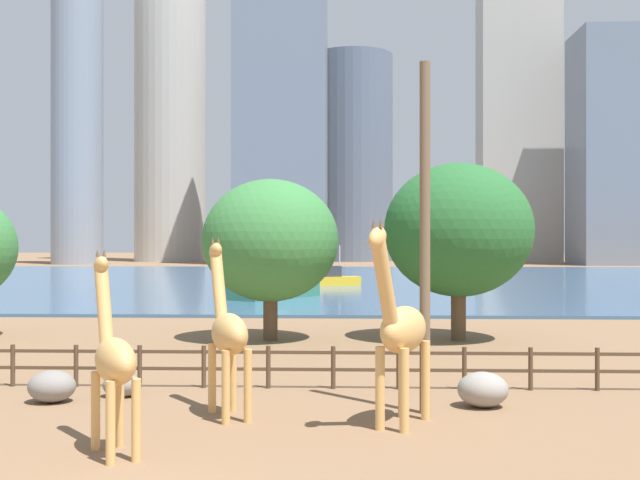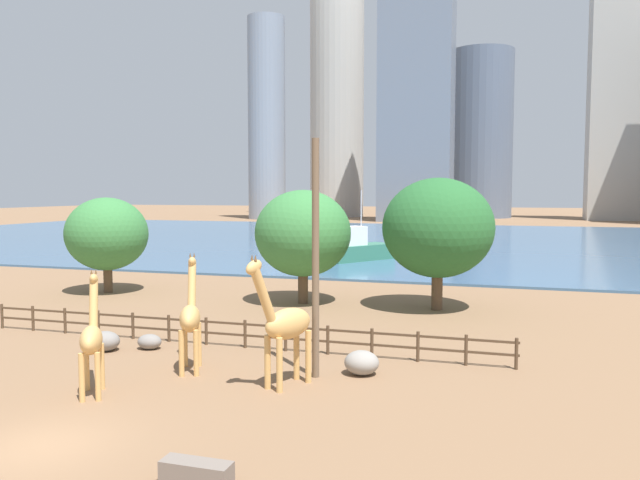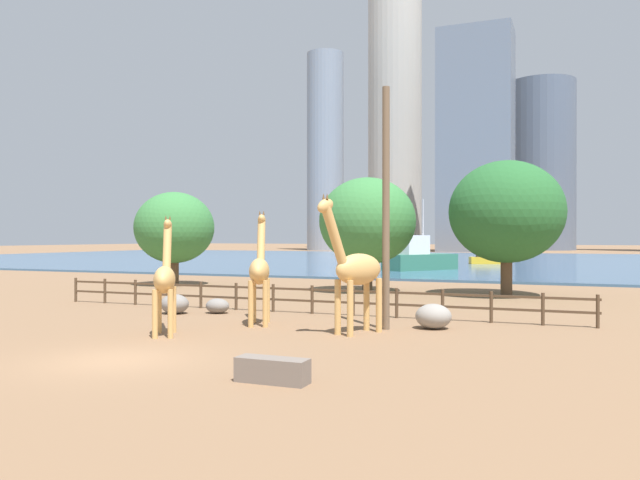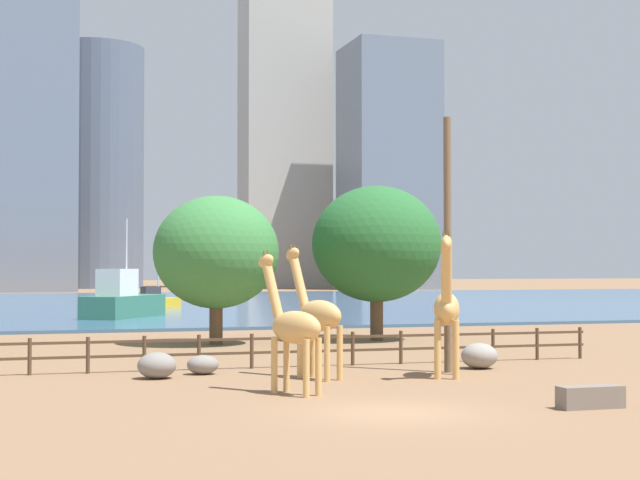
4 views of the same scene
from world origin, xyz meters
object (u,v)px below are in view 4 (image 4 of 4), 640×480
at_px(boulder_by_pole, 157,365).
at_px(feeding_trough, 590,397).
at_px(giraffe_young, 447,309).
at_px(boulder_small, 203,365).
at_px(boulder_near_fence, 479,356).
at_px(tree_center_broad, 216,252).
at_px(giraffe_tall, 293,327).
at_px(tree_left_large, 377,244).
at_px(boat_ferry, 155,300).
at_px(giraffe_companion, 317,315).
at_px(utility_pole, 448,244).
at_px(boat_sailboat, 122,301).

xyz_separation_m(boulder_by_pole, feeding_trough, (10.22, -10.40, -0.15)).
relative_size(giraffe_young, boulder_small, 4.46).
bearing_deg(boulder_near_fence, tree_center_broad, 117.04).
bearing_deg(giraffe_tall, tree_left_large, -57.41).
bearing_deg(boat_ferry, boulder_by_pole, -118.59).
bearing_deg(boat_ferry, boulder_near_fence, -106.17).
bearing_deg(giraffe_companion, giraffe_young, -125.66).
bearing_deg(boulder_near_fence, tree_left_large, 85.06).
distance_m(utility_pole, tree_center_broad, 16.07).
distance_m(giraffe_young, tree_center_broad, 17.40).
bearing_deg(giraffe_tall, feeding_trough, -157.44).
bearing_deg(boat_sailboat, utility_pole, -135.65).
distance_m(boulder_near_fence, boat_ferry, 55.26).
bearing_deg(feeding_trough, boulder_small, 126.96).
height_order(boulder_small, feeding_trough, boulder_small).
relative_size(boulder_small, feeding_trough, 0.63).
height_order(giraffe_tall, giraffe_companion, giraffe_companion).
bearing_deg(boat_sailboat, giraffe_young, -137.05).
xyz_separation_m(utility_pole, boulder_near_fence, (1.64, 0.83, -4.14)).
distance_m(utility_pole, boulder_by_pole, 11.17).
bearing_deg(boulder_by_pole, boulder_small, 27.07).
height_order(boulder_near_fence, boat_ferry, boat_ferry).
height_order(giraffe_companion, tree_center_broad, tree_center_broad).
xyz_separation_m(giraffe_tall, boulder_small, (-1.61, 6.17, -1.67)).
relative_size(giraffe_companion, giraffe_young, 0.92).
relative_size(boulder_by_pole, boulder_small, 1.17).
distance_m(giraffe_companion, giraffe_young, 4.49).
xyz_separation_m(boulder_small, tree_center_broad, (2.97, 13.20, 4.18)).
xyz_separation_m(giraffe_young, utility_pole, (0.72, 1.49, 2.26)).
bearing_deg(boat_ferry, boat_sailboat, -126.24).
bearing_deg(giraffe_tall, boat_sailboat, -29.55).
distance_m(tree_center_broad, boat_ferry, 41.02).
height_order(boulder_by_pole, tree_left_large, tree_left_large).
distance_m(feeding_trough, tree_left_large, 25.44).
bearing_deg(giraffe_young, boulder_small, -89.02).
xyz_separation_m(giraffe_tall, boat_sailboat, (-0.95, 43.20, -0.62)).
relative_size(tree_center_broad, boat_sailboat, 0.89).
bearing_deg(giraffe_companion, utility_pole, -107.45).
bearing_deg(boulder_by_pole, tree_center_broad, 71.55).
xyz_separation_m(boulder_near_fence, tree_center_broad, (-7.26, 14.23, 4.05)).
bearing_deg(giraffe_young, boulder_by_pole, -80.36).
distance_m(boulder_near_fence, tree_left_large, 15.31).
height_order(boulder_small, boat_ferry, boat_ferry).
bearing_deg(boulder_near_fence, feeding_trough, -99.63).
height_order(giraffe_tall, boulder_by_pole, giraffe_tall).
height_order(giraffe_young, tree_center_broad, tree_center_broad).
bearing_deg(giraffe_tall, utility_pole, -89.09).
xyz_separation_m(giraffe_young, boulder_small, (-7.86, 3.35, -2.01)).
relative_size(giraffe_tall, boat_ferry, 0.95).
bearing_deg(boat_sailboat, feeding_trough, -137.96).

